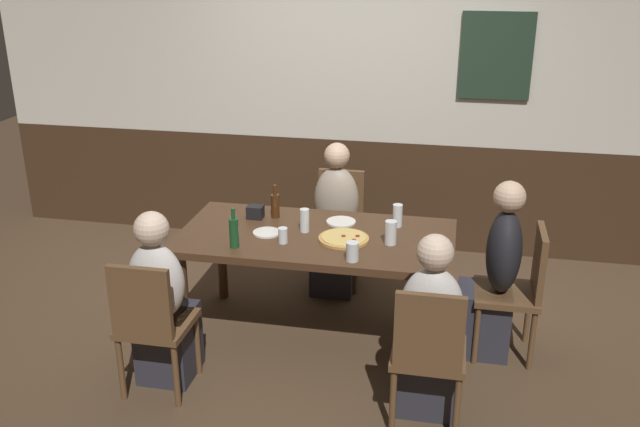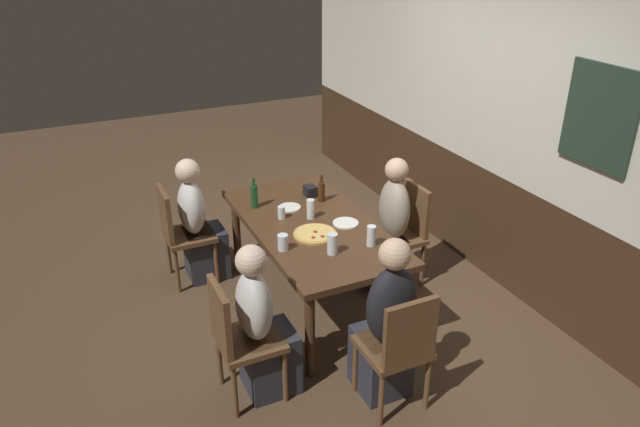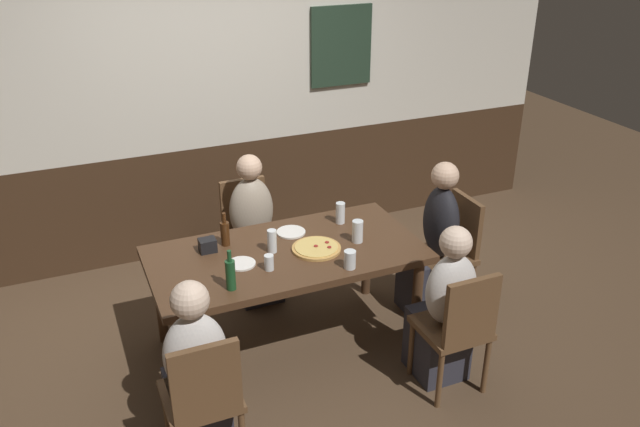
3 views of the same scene
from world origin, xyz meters
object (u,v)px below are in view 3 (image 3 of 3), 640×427
(dining_table, at_px, (286,261))
(condiment_caddy, at_px, (208,245))
(chair_head_east, at_px, (452,246))
(tumbler_water, at_px, (272,243))
(chair_right_near, at_px, (459,325))
(beer_bottle_green, at_px, (230,274))
(person_left_near, at_px, (196,380))
(beer_bottle_brown, at_px, (225,233))
(chair_left_near, at_px, (203,395))
(pizza, at_px, (316,248))
(highball_clear, at_px, (340,214))
(beer_glass_tall, at_px, (350,261))
(person_head_east, at_px, (433,250))
(plate_white_small, at_px, (241,264))
(plate_white_large, at_px, (291,232))
(person_mid_far, at_px, (254,239))
(tumbler_short, at_px, (269,263))
(pint_glass_pale, at_px, (358,233))
(chair_mid_far, at_px, (248,229))
(person_right_near, at_px, (444,315))

(dining_table, relative_size, condiment_caddy, 16.37)
(chair_head_east, distance_m, tumbler_water, 1.44)
(chair_right_near, distance_m, beer_bottle_green, 1.42)
(person_left_near, relative_size, beer_bottle_brown, 4.74)
(chair_head_east, relative_size, chair_left_near, 1.00)
(dining_table, distance_m, person_left_near, 1.08)
(beer_bottle_green, height_order, condiment_caddy, beer_bottle_green)
(pizza, distance_m, beer_bottle_green, 0.70)
(chair_left_near, bearing_deg, beer_bottle_green, 59.72)
(highball_clear, bearing_deg, beer_bottle_green, -150.43)
(chair_left_near, bearing_deg, pizza, 39.54)
(chair_head_east, relative_size, beer_glass_tall, 7.42)
(person_head_east, distance_m, tumbler_water, 1.28)
(pizza, xyz_separation_m, beer_bottle_green, (-0.65, -0.25, 0.09))
(chair_right_near, xyz_separation_m, beer_bottle_green, (-1.25, 0.57, 0.35))
(beer_bottle_brown, bearing_deg, tumbler_water, -39.90)
(dining_table, relative_size, highball_clear, 11.59)
(plate_white_small, bearing_deg, person_left_near, -125.54)
(chair_right_near, bearing_deg, beer_bottle_brown, 135.40)
(person_head_east, relative_size, beer_bottle_green, 4.55)
(highball_clear, relative_size, beer_bottle_brown, 0.66)
(tumbler_water, distance_m, plate_white_large, 0.30)
(person_mid_far, bearing_deg, tumbler_water, -97.11)
(person_left_near, bearing_deg, beer_bottle_green, 50.68)
(tumbler_short, relative_size, tumbler_water, 0.64)
(pizza, distance_m, plate_white_small, 0.52)
(beer_bottle_green, bearing_deg, dining_table, 33.42)
(condiment_caddy, bearing_deg, plate_white_large, 3.11)
(pint_glass_pale, height_order, beer_bottle_green, beer_bottle_green)
(chair_head_east, bearing_deg, highball_clear, 163.15)
(chair_mid_far, bearing_deg, chair_head_east, -33.52)
(dining_table, distance_m, person_head_east, 1.17)
(highball_clear, bearing_deg, beer_glass_tall, -109.33)
(pizza, xyz_separation_m, plate_white_small, (-0.52, 0.01, -0.01))
(person_left_near, distance_m, beer_glass_tall, 1.19)
(pint_glass_pale, bearing_deg, plate_white_large, 141.19)
(chair_mid_far, xyz_separation_m, beer_glass_tall, (0.30, -1.23, 0.29))
(dining_table, bearing_deg, condiment_caddy, 156.79)
(beer_bottle_brown, relative_size, plate_white_small, 1.29)
(person_mid_far, relative_size, tumbler_short, 11.42)
(person_mid_far, xyz_separation_m, beer_bottle_brown, (-0.34, -0.46, 0.34))
(pizza, bearing_deg, highball_clear, 44.05)
(person_left_near, bearing_deg, tumbler_water, 46.28)
(tumbler_short, height_order, plate_white_large, tumbler_short)
(chair_right_near, xyz_separation_m, plate_white_large, (-0.67, 1.11, 0.25))
(beer_glass_tall, xyz_separation_m, beer_bottle_brown, (-0.64, 0.60, 0.04))
(person_right_near, bearing_deg, chair_head_east, 53.52)
(chair_mid_far, distance_m, plate_white_small, 1.01)
(chair_right_near, distance_m, beer_bottle_brown, 1.63)
(tumbler_short, xyz_separation_m, plate_white_small, (-0.14, 0.13, -0.04))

